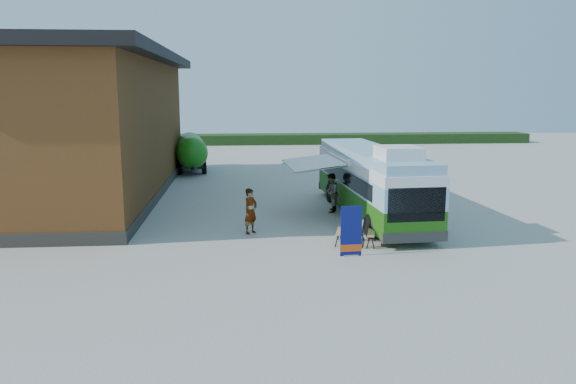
{
  "coord_description": "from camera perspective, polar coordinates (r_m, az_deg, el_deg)",
  "views": [
    {
      "loc": [
        -2.28,
        -20.11,
        5.56
      ],
      "look_at": [
        -0.36,
        2.56,
        1.4
      ],
      "focal_mm": 35.0,
      "sensor_mm": 36.0,
      "label": 1
    }
  ],
  "objects": [
    {
      "name": "slurry_tanker",
      "position": [
        39.13,
        -9.85,
        4.2
      ],
      "size": [
        2.59,
        6.82,
        2.53
      ],
      "rotation": [
        0.0,
        0.0,
        0.13
      ],
      "color": "#1C7916",
      "rests_on": "ground"
    },
    {
      "name": "barn",
      "position": [
        31.27,
        -20.18,
        6.12
      ],
      "size": [
        9.6,
        21.2,
        7.5
      ],
      "color": "brown",
      "rests_on": "ground"
    },
    {
      "name": "picnic_table",
      "position": [
        20.57,
        6.9,
        -3.71
      ],
      "size": [
        1.65,
        1.54,
        0.79
      ],
      "rotation": [
        0.0,
        0.0,
        -0.26
      ],
      "color": "tan",
      "rests_on": "ground"
    },
    {
      "name": "bus",
      "position": [
        25.04,
        8.41,
        1.27
      ],
      "size": [
        3.06,
        11.36,
        3.45
      ],
      "rotation": [
        0.0,
        0.0,
        0.06
      ],
      "color": "#227513",
      "rests_on": "ground"
    },
    {
      "name": "banner",
      "position": [
        19.1,
        6.43,
        -4.42
      ],
      "size": [
        0.75,
        0.21,
        1.73
      ],
      "rotation": [
        0.0,
        0.0,
        0.06
      ],
      "color": "navy",
      "rests_on": "ground"
    },
    {
      "name": "ground",
      "position": [
        20.99,
        1.58,
        -5.0
      ],
      "size": [
        100.0,
        100.0,
        0.0
      ],
      "primitive_type": "plane",
      "color": "#BCB7AD",
      "rests_on": "ground"
    },
    {
      "name": "person_b",
      "position": [
        25.75,
        4.37,
        -0.08
      ],
      "size": [
        0.9,
        1.04,
        1.8
      ],
      "primitive_type": "imported",
      "rotation": [
        0.0,
        0.0,
        -1.86
      ],
      "color": "#999999",
      "rests_on": "ground"
    },
    {
      "name": "person_a",
      "position": [
        21.94,
        -3.82,
        -1.94
      ],
      "size": [
        0.76,
        0.77,
        1.78
      ],
      "primitive_type": "imported",
      "rotation": [
        0.0,
        0.0,
        0.82
      ],
      "color": "#999999",
      "rests_on": "ground"
    },
    {
      "name": "hedge",
      "position": [
        59.23,
        5.21,
        5.43
      ],
      "size": [
        40.0,
        3.0,
        1.0
      ],
      "primitive_type": "cube",
      "color": "#264419",
      "rests_on": "ground"
    },
    {
      "name": "awning",
      "position": [
        24.59,
        2.99,
        3.25
      ],
      "size": [
        2.6,
        3.93,
        0.49
      ],
      "rotation": [
        0.0,
        0.0,
        0.06
      ],
      "color": "white",
      "rests_on": "ground"
    }
  ]
}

